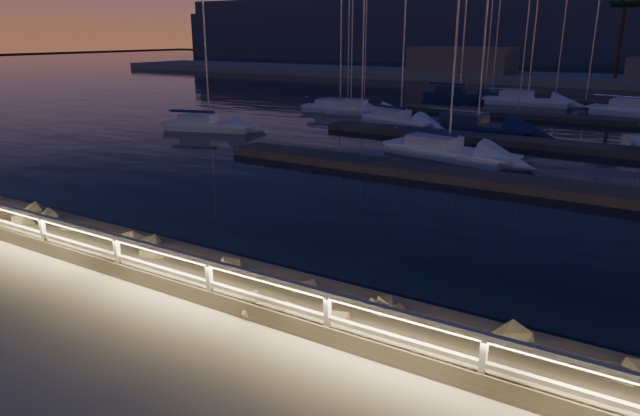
# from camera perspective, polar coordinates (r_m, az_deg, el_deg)

# --- Properties ---
(ground) EXTENTS (400.00, 400.00, 0.00)m
(ground) POSITION_cam_1_polar(r_m,az_deg,el_deg) (13.62, -14.00, -8.30)
(ground) COLOR gray
(ground) RESTS_ON ground
(harbor_water) EXTENTS (400.00, 440.00, 0.60)m
(harbor_water) POSITION_cam_1_polar(r_m,az_deg,el_deg) (41.20, 18.82, 6.81)
(harbor_water) COLOR black
(harbor_water) RESTS_ON ground
(guard_rail) EXTENTS (44.11, 0.12, 1.06)m
(guard_rail) POSITION_cam_1_polar(r_m,az_deg,el_deg) (13.36, -14.45, -5.22)
(guard_rail) COLOR silver
(guard_rail) RESTS_ON ground
(riprap) EXTENTS (39.99, 1.87, 1.20)m
(riprap) POSITION_cam_1_polar(r_m,az_deg,el_deg) (13.43, -7.54, -8.68)
(riprap) COLOR #5E5A51
(riprap) RESTS_ON ground
(floating_docks) EXTENTS (22.00, 36.00, 0.40)m
(floating_docks) POSITION_cam_1_polar(r_m,az_deg,el_deg) (42.35, 19.31, 7.80)
(floating_docks) COLOR #60584F
(floating_docks) RESTS_ON ground
(far_shore) EXTENTS (160.00, 14.00, 5.20)m
(far_shore) POSITION_cam_1_polar(r_m,az_deg,el_deg) (83.15, 25.97, 11.64)
(far_shore) COLOR gray
(far_shore) RESTS_ON ground
(palm_center) EXTENTS (3.00, 3.00, 9.70)m
(palm_center) POSITION_cam_1_polar(r_m,az_deg,el_deg) (81.78, 28.22, 17.29)
(palm_center) COLOR #453020
(palm_center) RESTS_ON ground
(distant_hills) EXTENTS (230.00, 37.50, 18.00)m
(distant_hills) POSITION_cam_1_polar(r_m,az_deg,el_deg) (145.49, 20.21, 15.66)
(distant_hills) COLOR #3C4A5E
(distant_hills) RESTS_ON ground
(sailboat_a) EXTENTS (6.61, 3.59, 10.91)m
(sailboat_a) POSITION_cam_1_polar(r_m,az_deg,el_deg) (39.95, -11.20, 8.22)
(sailboat_a) COLOR white
(sailboat_a) RESTS_ON ground
(sailboat_c) EXTENTS (7.66, 3.73, 12.54)m
(sailboat_c) POSITION_cam_1_polar(r_m,az_deg,el_deg) (31.19, 12.43, 5.72)
(sailboat_c) COLOR white
(sailboat_c) RESTS_ON ground
(sailboat_e) EXTENTS (6.51, 3.21, 10.74)m
(sailboat_e) POSITION_cam_1_polar(r_m,az_deg,el_deg) (47.42, 4.00, 9.85)
(sailboat_e) COLOR white
(sailboat_e) RESTS_ON ground
(sailboat_f) EXTENTS (6.81, 4.03, 11.24)m
(sailboat_f) POSITION_cam_1_polar(r_m,az_deg,el_deg) (42.01, 7.90, 8.79)
(sailboat_f) COLOR white
(sailboat_f) RESTS_ON ground
(sailboat_g) EXTENTS (8.19, 3.65, 13.44)m
(sailboat_g) POSITION_cam_1_polar(r_m,az_deg,el_deg) (40.07, 15.21, 8.00)
(sailboat_g) COLOR navy
(sailboat_g) RESTS_ON ground
(sailboat_j) EXTENTS (6.80, 2.94, 11.22)m
(sailboat_j) POSITION_cam_1_polar(r_m,az_deg,el_deg) (48.52, 1.83, 10.03)
(sailboat_j) COLOR white
(sailboat_j) RESTS_ON ground
(sailboat_m) EXTENTS (7.53, 2.53, 12.74)m
(sailboat_m) POSITION_cam_1_polar(r_m,az_deg,el_deg) (60.30, 13.61, 11.00)
(sailboat_m) COLOR navy
(sailboat_m) RESTS_ON ground
(sailboat_n) EXTENTS (7.91, 2.54, 13.36)m
(sailboat_n) POSITION_cam_1_polar(r_m,az_deg,el_deg) (56.66, 19.81, 10.11)
(sailboat_n) COLOR white
(sailboat_n) RESTS_ON ground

